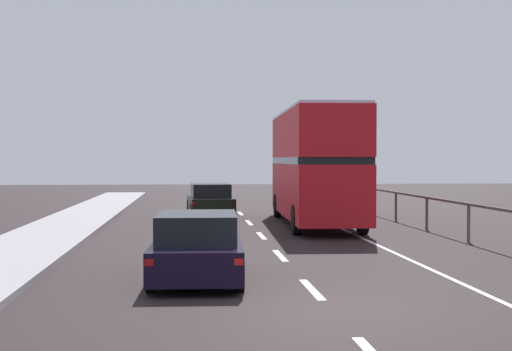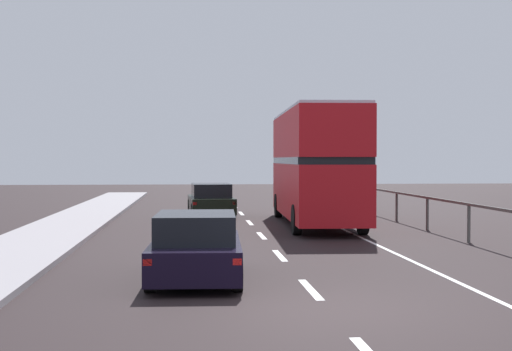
# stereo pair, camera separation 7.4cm
# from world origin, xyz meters

# --- Properties ---
(ground_plane) EXTENTS (75.53, 120.00, 0.10)m
(ground_plane) POSITION_xyz_m (0.00, 0.00, -0.05)
(ground_plane) COLOR black
(lane_paint_markings) EXTENTS (3.23, 46.00, 0.01)m
(lane_paint_markings) POSITION_xyz_m (1.89, 9.00, 0.00)
(lane_paint_markings) COLOR silver
(lane_paint_markings) RESTS_ON ground
(bridge_side_railing) EXTENTS (0.10, 42.00, 1.18)m
(bridge_side_railing) POSITION_xyz_m (5.98, 9.00, 0.96)
(bridge_side_railing) COLOR #4F4C49
(bridge_side_railing) RESTS_ON ground
(double_decker_bus_red) EXTENTS (2.78, 10.32, 4.32)m
(double_decker_bus_red) POSITION_xyz_m (2.40, 15.12, 2.31)
(double_decker_bus_red) COLOR red
(double_decker_bus_red) RESTS_ON ground
(hatchback_car_near) EXTENTS (1.96, 4.23, 1.39)m
(hatchback_car_near) POSITION_xyz_m (-2.17, 2.95, 0.67)
(hatchback_car_near) COLOR black
(hatchback_car_near) RESTS_ON ground
(sedan_car_ahead) EXTENTS (2.05, 4.46, 1.42)m
(sedan_car_ahead) POSITION_xyz_m (-1.42, 19.85, 0.68)
(sedan_car_ahead) COLOR black
(sedan_car_ahead) RESTS_ON ground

